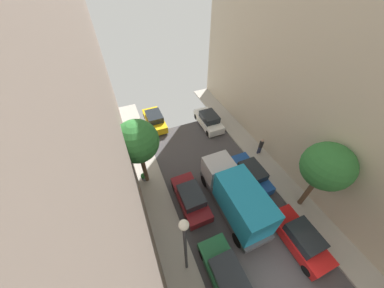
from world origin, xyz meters
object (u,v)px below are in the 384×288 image
(parked_car_right_3, at_px, (250,174))
(lamp_post, at_px, (185,243))
(parked_car_right_2, at_px, (300,238))
(street_tree_1, at_px, (327,167))
(street_tree_0, at_px, (137,142))
(parked_car_left_4, at_px, (191,198))
(parked_car_right_4, at_px, (209,120))
(potted_plant_3, at_px, (144,177))
(parked_car_left_5, at_px, (155,120))
(pedestrian, at_px, (261,146))
(parked_car_left_3, at_px, (227,275))
(delivery_truck, at_px, (236,196))

(parked_car_right_3, height_order, lamp_post, lamp_post)
(parked_car_right_2, height_order, street_tree_1, street_tree_1)
(parked_car_right_2, distance_m, street_tree_0, 12.45)
(parked_car_left_4, distance_m, parked_car_right_4, 9.62)
(parked_car_right_2, height_order, potted_plant_3, parked_car_right_2)
(parked_car_left_4, relative_size, parked_car_right_2, 1.00)
(parked_car_left_5, distance_m, street_tree_1, 16.04)
(parked_car_left_5, relative_size, street_tree_0, 0.70)
(parked_car_right_3, bearing_deg, parked_car_left_4, -178.43)
(parked_car_left_4, bearing_deg, parked_car_right_2, -44.97)
(street_tree_0, xyz_separation_m, street_tree_1, (10.23, -6.61, -0.06))
(lamp_post, bearing_deg, parked_car_right_4, 58.41)
(parked_car_right_4, bearing_deg, pedestrian, -66.46)
(parked_car_left_3, height_order, parked_car_left_5, same)
(parked_car_right_4, distance_m, street_tree_0, 10.00)
(street_tree_1, relative_size, lamp_post, 0.95)
(parked_car_left_5, xyz_separation_m, potted_plant_3, (-2.81, -6.88, -0.17))
(lamp_post, bearing_deg, parked_car_right_3, 29.08)
(delivery_truck, bearing_deg, parked_car_left_4, 148.56)
(parked_car_left_5, bearing_deg, parked_car_right_3, -62.01)
(parked_car_right_3, bearing_deg, pedestrian, 40.19)
(parked_car_right_3, bearing_deg, street_tree_0, 158.25)
(pedestrian, relative_size, street_tree_1, 0.29)
(parked_car_right_3, bearing_deg, parked_car_left_5, 117.99)
(parked_car_right_2, height_order, lamp_post, lamp_post)
(parked_car_left_4, height_order, lamp_post, lamp_post)
(street_tree_0, bearing_deg, parked_car_left_3, -73.35)
(parked_car_right_2, distance_m, lamp_post, 8.22)
(potted_plant_3, relative_size, lamp_post, 0.12)
(parked_car_left_4, distance_m, street_tree_1, 9.14)
(parked_car_left_5, relative_size, parked_car_right_4, 1.00)
(parked_car_left_4, relative_size, delivery_truck, 0.64)
(street_tree_0, height_order, lamp_post, lamp_post)
(delivery_truck, distance_m, street_tree_0, 7.79)
(parked_car_right_3, distance_m, potted_plant_3, 8.84)
(parked_car_right_2, distance_m, street_tree_1, 4.89)
(parked_car_right_4, height_order, delivery_truck, delivery_truck)
(parked_car_left_4, bearing_deg, lamp_post, -115.91)
(parked_car_left_5, height_order, street_tree_0, street_tree_0)
(parked_car_right_3, bearing_deg, parked_car_right_4, 90.00)
(parked_car_left_5, height_order, delivery_truck, delivery_truck)
(parked_car_right_4, xyz_separation_m, lamp_post, (-7.30, -11.87, 3.46))
(street_tree_1, height_order, lamp_post, lamp_post)
(parked_car_left_3, distance_m, parked_car_right_4, 14.34)
(parked_car_left_3, bearing_deg, parked_car_right_4, 67.88)
(pedestrian, height_order, street_tree_1, street_tree_1)
(parked_car_right_2, xyz_separation_m, potted_plant_3, (-8.21, 8.82, -0.17))
(parked_car_left_3, bearing_deg, lamp_post, 143.37)
(parked_car_left_3, bearing_deg, delivery_truck, 53.68)
(parked_car_right_4, distance_m, potted_plant_3, 9.38)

